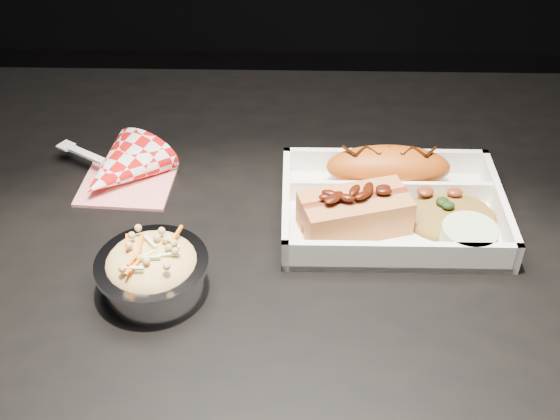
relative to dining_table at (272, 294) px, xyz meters
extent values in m
cube|color=black|center=(0.00, 0.00, 0.08)|extent=(1.20, 0.80, 0.03)
cube|color=white|center=(0.14, 0.04, 0.09)|extent=(0.25, 0.18, 0.01)
cube|color=white|center=(0.14, 0.12, 0.11)|extent=(0.25, 0.01, 0.04)
cube|color=white|center=(0.14, -0.05, 0.11)|extent=(0.25, 0.01, 0.04)
cube|color=white|center=(0.02, 0.04, 0.11)|extent=(0.01, 0.18, 0.04)
cube|color=white|center=(0.26, 0.04, 0.11)|extent=(0.01, 0.18, 0.04)
cube|color=white|center=(0.14, 0.06, 0.11)|extent=(0.23, 0.01, 0.03)
ellipsoid|color=#B14D11|center=(0.14, 0.09, 0.12)|extent=(0.15, 0.06, 0.05)
cube|color=#BC7640|center=(0.10, -0.01, 0.12)|extent=(0.12, 0.06, 0.04)
cube|color=#BC7640|center=(0.09, 0.03, 0.12)|extent=(0.12, 0.06, 0.04)
cylinder|color=maroon|center=(0.09, 0.01, 0.13)|extent=(0.12, 0.06, 0.03)
ellipsoid|color=olive|center=(0.20, 0.03, 0.11)|extent=(0.11, 0.09, 0.03)
cylinder|color=beige|center=(0.21, -0.02, 0.11)|extent=(0.06, 0.06, 0.03)
cylinder|color=silver|center=(-0.12, -0.09, 0.11)|extent=(0.10, 0.10, 0.04)
cylinder|color=silver|center=(-0.12, -0.09, 0.13)|extent=(0.11, 0.11, 0.01)
ellipsoid|color=#C9C98D|center=(-0.12, -0.09, 0.13)|extent=(0.09, 0.09, 0.04)
cube|color=red|center=(-0.18, 0.09, 0.09)|extent=(0.12, 0.10, 0.00)
cone|color=red|center=(-0.19, 0.10, 0.11)|extent=(0.14, 0.15, 0.10)
cube|color=white|center=(-0.24, 0.13, 0.11)|extent=(0.06, 0.04, 0.00)
cube|color=white|center=(-0.27, 0.15, 0.11)|extent=(0.02, 0.02, 0.00)
camera|label=1|loc=(0.02, -0.59, 0.61)|focal=45.00mm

